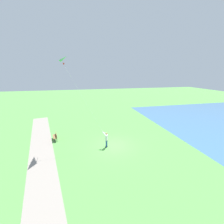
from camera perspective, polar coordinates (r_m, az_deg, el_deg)
The scene contains 5 objects.
ground_plane at distance 18.01m, azimuth 0.53°, elevation -12.57°, with size 120.00×120.00×0.00m, color #569947.
walkway_path at distance 16.24m, azimuth -24.90°, elevation -17.34°, with size 2.40×32.00×0.02m, color gray.
person_kite_flyer at distance 17.29m, azimuth -2.17°, elevation -9.94°, with size 0.63×0.51×1.83m.
flying_kite at distance 17.55m, azimuth -16.66°, elevation 17.77°, with size 3.90×2.76×8.01m.
park_bench_near_walkway at distance 20.52m, azimuth -20.58°, elevation -8.45°, with size 0.74×1.56×0.88m.
Camera 1 is at (3.84, 15.53, 8.29)m, focal length 24.24 mm.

